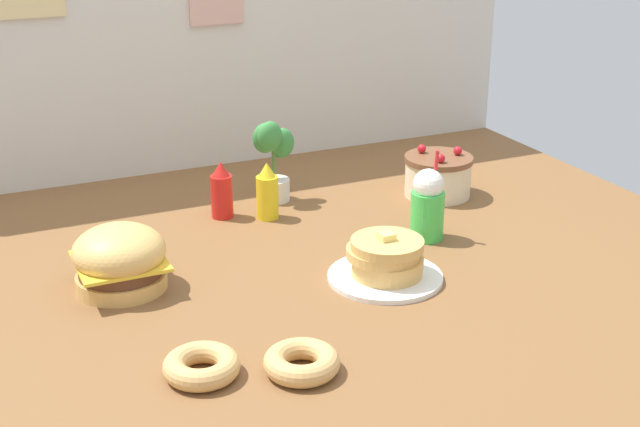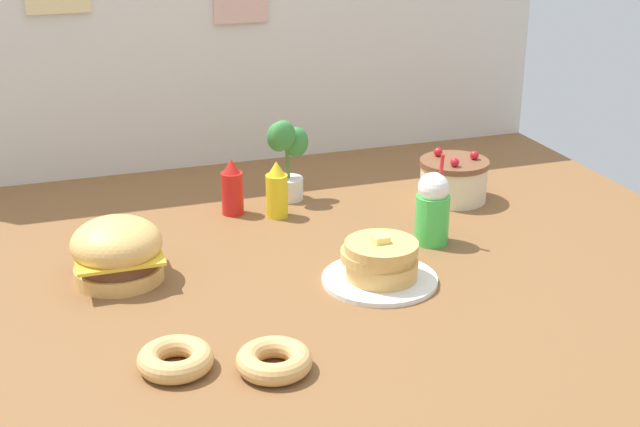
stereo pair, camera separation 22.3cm
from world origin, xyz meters
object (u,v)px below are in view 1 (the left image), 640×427
(ketchup_bottle, at_px, (222,192))
(cream_soda_cup, at_px, (428,205))
(burger, at_px, (120,259))
(donut_pink_glaze, at_px, (202,365))
(pancake_stack, at_px, (386,262))
(layer_cake, at_px, (438,175))
(mustard_bottle, at_px, (267,193))
(donut_chocolate, at_px, (302,362))
(potted_plant, at_px, (273,157))

(ketchup_bottle, bearing_deg, cream_soda_cup, -40.01)
(burger, bearing_deg, donut_pink_glaze, -83.14)
(burger, xyz_separation_m, pancake_stack, (0.65, -0.24, -0.03))
(layer_cake, bearing_deg, burger, -167.11)
(layer_cake, distance_m, cream_soda_cup, 0.38)
(mustard_bottle, distance_m, donut_pink_glaze, 0.93)
(donut_pink_glaze, bearing_deg, layer_cake, 35.52)
(mustard_bottle, bearing_deg, donut_pink_glaze, -120.27)
(layer_cake, height_order, donut_pink_glaze, layer_cake)
(layer_cake, relative_size, donut_chocolate, 1.34)
(cream_soda_cup, distance_m, donut_pink_glaze, 0.95)
(mustard_bottle, xyz_separation_m, cream_soda_cup, (0.37, -0.35, 0.02))
(burger, bearing_deg, potted_plant, 36.12)
(pancake_stack, height_order, donut_chocolate, pancake_stack)
(ketchup_bottle, xyz_separation_m, mustard_bottle, (0.13, -0.07, 0.00))
(cream_soda_cup, height_order, potted_plant, potted_plant)
(burger, bearing_deg, mustard_bottle, 29.77)
(pancake_stack, distance_m, potted_plant, 0.69)
(ketchup_bottle, distance_m, cream_soda_cup, 0.64)
(burger, xyz_separation_m, donut_chocolate, (0.26, -0.57, -0.06))
(ketchup_bottle, height_order, potted_plant, potted_plant)
(burger, bearing_deg, donut_chocolate, -65.45)
(pancake_stack, height_order, potted_plant, potted_plant)
(potted_plant, bearing_deg, pancake_stack, -85.90)
(mustard_bottle, bearing_deg, cream_soda_cup, -43.37)
(pancake_stack, height_order, layer_cake, layer_cake)
(ketchup_bottle, distance_m, mustard_bottle, 0.14)
(burger, bearing_deg, ketchup_bottle, 42.59)
(pancake_stack, xyz_separation_m, layer_cake, (0.46, 0.49, 0.02))
(layer_cake, bearing_deg, potted_plant, 160.24)
(donut_pink_glaze, bearing_deg, pancake_stack, 23.64)
(potted_plant, bearing_deg, cream_soda_cup, -59.05)
(ketchup_bottle, relative_size, mustard_bottle, 1.00)
(donut_pink_glaze, height_order, donut_chocolate, same)
(layer_cake, height_order, potted_plant, potted_plant)
(pancake_stack, relative_size, donut_pink_glaze, 1.83)
(potted_plant, bearing_deg, burger, -143.88)
(burger, distance_m, potted_plant, 0.75)
(potted_plant, bearing_deg, donut_pink_glaze, -120.05)
(burger, distance_m, layer_cake, 1.14)
(cream_soda_cup, distance_m, potted_plant, 0.57)
(mustard_bottle, relative_size, donut_pink_glaze, 1.08)
(mustard_bottle, distance_m, potted_plant, 0.17)
(donut_chocolate, bearing_deg, donut_pink_glaze, 159.51)
(ketchup_bottle, bearing_deg, potted_plant, 19.49)
(donut_pink_glaze, bearing_deg, ketchup_bottle, 68.54)
(ketchup_bottle, distance_m, potted_plant, 0.22)
(burger, relative_size, ketchup_bottle, 1.33)
(burger, xyz_separation_m, cream_soda_cup, (0.89, -0.05, 0.02))
(potted_plant, bearing_deg, layer_cake, -19.76)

